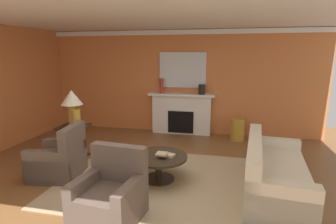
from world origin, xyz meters
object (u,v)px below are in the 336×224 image
Objects in this scene: sofa at (273,175)px; coffee_table at (159,162)px; side_table at (75,139)px; table_lamp at (72,101)px; vase_on_side_table at (76,119)px; fireplace at (181,115)px; vase_mantel_right at (202,89)px; armchair_facing_fireplace at (110,198)px; vase_tall_corner at (237,129)px; mantel_mirror at (183,70)px; armchair_near_window at (59,160)px; vase_mantel_left at (162,86)px.

sofa is 2.18× the size of coffee_table.
side_table is 0.93× the size of table_lamp.
vase_on_side_table is (0.15, -0.12, 0.49)m from side_table.
vase_mantel_right is (0.55, -0.05, 0.72)m from fireplace.
vase_on_side_table is (-1.74, -2.42, 0.36)m from fireplace.
table_lamp is at bearing 131.03° from armchair_facing_fireplace.
vase_tall_corner is 1.38m from vase_mantel_right.
armchair_facing_fireplace is at bearing -113.75° from vase_tall_corner.
fireplace is 1.80× the size of coffee_table.
table_lamp is (-1.89, -2.42, -0.52)m from mantel_mirror.
mantel_mirror is at bearing 55.62° from vase_on_side_table.
fireplace reaches higher than armchair_near_window.
side_table is at bearing -137.28° from vase_mantel_right.
vase_mantel_right is at bearing 165.35° from vase_tall_corner.
table_lamp is at bearing 180.00° from side_table.
vase_on_side_table is at bearing -38.66° from side_table.
armchair_near_window is 1.76m from armchair_facing_fireplace.
mantel_mirror is at bearing 52.04° from table_lamp.
fireplace is 4.23m from armchair_facing_fireplace.
armchair_facing_fireplace is 1.31m from coffee_table.
armchair_facing_fireplace is 4.31m from vase_mantel_left.
vase_mantel_left is (-1.10, 0.00, 0.07)m from vase_mantel_right.
armchair_facing_fireplace is 1.36× the size of side_table.
sofa is 5.35× the size of vase_mantel_left.
fireplace reaches higher than side_table.
sofa reaches higher than vase_tall_corner.
coffee_table is at bearing -15.91° from vase_on_side_table.
mantel_mirror reaches higher than vase_mantel_right.
vase_mantel_right is at bearing 42.72° from table_lamp.
armchair_facing_fireplace is (-0.22, -4.34, -1.44)m from mantel_mirror.
vase_tall_corner is (1.51, -0.42, -1.46)m from mantel_mirror.
fireplace is 2.96m from coffee_table.
coffee_table is at bearing -77.16° from vase_mantel_left.
vase_on_side_table reaches higher than coffee_table.
sofa is 8.25× the size of vase_mantel_right.
sofa is 2.90× the size of table_lamp.
table_lamp is 1.84× the size of vase_mantel_left.
fireplace is at bearing 174.89° from vase_mantel_right.
armchair_facing_fireplace is at bearing -85.47° from vase_mantel_left.
table_lamp is (-1.89, -2.30, 0.69)m from fireplace.
vase_mantel_right reaches higher than vase_on_side_table.
sofa is 2.72m from vase_tall_corner.
vase_on_side_table is at bearing 164.09° from coffee_table.
coffee_table is at bearing -17.94° from table_lamp.
vase_mantel_right is at bearing -17.18° from mantel_mirror.
fireplace is 1.89× the size of armchair_facing_fireplace.
sofa is at bearing -56.28° from fireplace.
armchair_near_window is 1.31m from table_lamp.
vase_tall_corner is 3.93m from vase_on_side_table.
vase_tall_corner is at bearing 66.25° from armchair_facing_fireplace.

